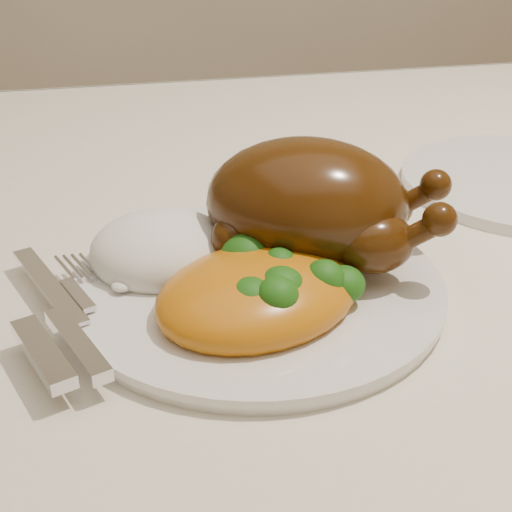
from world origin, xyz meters
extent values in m
cube|color=brown|center=(0.00, 0.00, 0.74)|extent=(1.60, 0.90, 0.04)
cube|color=beige|center=(0.00, 0.00, 0.76)|extent=(1.72, 1.02, 0.01)
cube|color=beige|center=(0.00, 0.51, 0.68)|extent=(1.72, 0.01, 0.18)
cylinder|color=silver|center=(-0.13, -0.10, 0.77)|extent=(0.33, 0.33, 0.01)
ellipsoid|color=#402106|center=(-0.09, -0.08, 0.83)|extent=(0.18, 0.16, 0.10)
ellipsoid|color=#402106|center=(-0.10, -0.08, 0.85)|extent=(0.09, 0.08, 0.04)
ellipsoid|color=#402106|center=(-0.05, -0.13, 0.81)|extent=(0.06, 0.04, 0.04)
sphere|color=#402106|center=(-0.01, -0.14, 0.83)|extent=(0.02, 0.02, 0.02)
ellipsoid|color=#402106|center=(-0.03, -0.07, 0.81)|extent=(0.06, 0.04, 0.04)
sphere|color=#402106|center=(0.01, -0.09, 0.83)|extent=(0.02, 0.02, 0.02)
sphere|color=#402106|center=(-0.15, -0.09, 0.81)|extent=(0.03, 0.03, 0.03)
sphere|color=#402106|center=(-0.12, -0.03, 0.81)|extent=(0.03, 0.03, 0.03)
ellipsoid|color=white|center=(-0.20, -0.07, 0.79)|extent=(0.13, 0.12, 0.06)
ellipsoid|color=#CB6E0D|center=(-0.14, -0.14, 0.79)|extent=(0.18, 0.16, 0.05)
ellipsoid|color=#CB6E0D|center=(-0.10, -0.13, 0.79)|extent=(0.07, 0.06, 0.03)
ellipsoid|color=#0D3A09|center=(-0.14, -0.17, 0.81)|extent=(0.03, 0.03, 0.03)
ellipsoid|color=#0D3A09|center=(-0.15, -0.16, 0.80)|extent=(0.03, 0.03, 0.03)
ellipsoid|color=#0D3A09|center=(-0.08, -0.15, 0.80)|extent=(0.03, 0.03, 0.03)
ellipsoid|color=#0D3A09|center=(-0.10, -0.15, 0.80)|extent=(0.03, 0.03, 0.03)
ellipsoid|color=#0D3A09|center=(-0.13, -0.16, 0.81)|extent=(0.03, 0.03, 0.03)
ellipsoid|color=#0D3A09|center=(-0.12, -0.13, 0.81)|extent=(0.03, 0.03, 0.03)
ellipsoid|color=#0D3A09|center=(-0.14, -0.11, 0.80)|extent=(0.04, 0.04, 0.04)
cube|color=silver|center=(-0.28, -0.09, 0.78)|extent=(0.06, 0.12, 0.00)
cube|color=silver|center=(-0.28, -0.17, 0.79)|extent=(0.04, 0.08, 0.01)
cube|color=silver|center=(-0.26, -0.17, 0.79)|extent=(0.04, 0.08, 0.01)
cube|color=silver|center=(-0.26, -0.09, 0.78)|extent=(0.04, 0.09, 0.00)
camera|label=1|loc=(-0.23, -0.54, 1.04)|focal=50.00mm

